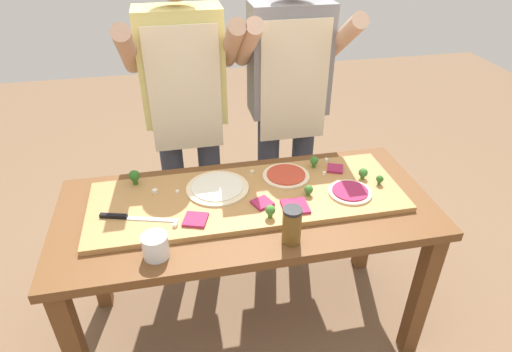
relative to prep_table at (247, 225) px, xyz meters
name	(u,v)px	position (x,y,z in m)	size (l,w,h in m)	color
ground_plane	(248,323)	(0.00, 0.00, -0.65)	(8.00, 8.00, 0.00)	brown
prep_table	(247,225)	(0.00, 0.00, 0.00)	(1.58, 0.70, 0.76)	brown
cutting_board	(248,197)	(0.01, 0.04, 0.12)	(1.33, 0.46, 0.02)	#B27F47
chefs_knife	(128,217)	(-0.48, -0.03, 0.14)	(0.31, 0.11, 0.02)	#B7BABF
pizza_whole_white_garlic	(218,188)	(-0.11, 0.11, 0.14)	(0.27, 0.27, 0.02)	beige
pizza_whole_tomato_red	(286,175)	(0.21, 0.14, 0.14)	(0.21, 0.21, 0.02)	beige
pizza_whole_beet_magenta	(350,192)	(0.44, -0.04, 0.14)	(0.19, 0.19, 0.02)	beige
pizza_slice_near_right	(335,169)	(0.45, 0.16, 0.14)	(0.07, 0.07, 0.01)	#9E234C
pizza_slice_center	(262,203)	(0.06, -0.04, 0.14)	(0.07, 0.07, 0.01)	#9E234C
pizza_slice_far_left	(295,207)	(0.19, -0.09, 0.14)	(0.11, 0.11, 0.01)	#9E234C
pizza_slice_far_right	(196,220)	(-0.22, -0.10, 0.14)	(0.09, 0.09, 0.01)	#9E234C
broccoli_floret_center_right	(309,190)	(0.27, -0.02, 0.16)	(0.04, 0.04, 0.05)	#3F7220
broccoli_floret_back_mid	(380,180)	(0.60, 0.00, 0.16)	(0.03, 0.03, 0.04)	#366618
broccoli_floret_back_right	(270,210)	(0.07, -0.13, 0.17)	(0.04, 0.04, 0.06)	#487A23
broccoli_floret_back_left	(314,161)	(0.36, 0.20, 0.17)	(0.04, 0.04, 0.06)	#3F7220
broccoli_floret_front_right	(134,176)	(-0.46, 0.22, 0.18)	(0.05, 0.05, 0.07)	#366618
broccoli_floret_front_mid	(363,173)	(0.54, 0.06, 0.17)	(0.04, 0.04, 0.05)	#3F7220
cheese_crumble_a	(327,160)	(0.44, 0.23, 0.14)	(0.02, 0.02, 0.02)	silver
cheese_crumble_b	(177,192)	(-0.28, 0.11, 0.14)	(0.01, 0.01, 0.01)	white
cheese_crumble_c	(324,173)	(0.39, 0.13, 0.14)	(0.01, 0.01, 0.01)	white
cheese_crumble_d	(175,225)	(-0.30, -0.12, 0.14)	(0.01, 0.01, 0.01)	white
cheese_crumble_e	(155,191)	(-0.38, 0.13, 0.14)	(0.02, 0.02, 0.02)	silver
cheese_crumble_f	(252,172)	(0.06, 0.20, 0.14)	(0.01, 0.01, 0.01)	silver
flour_cup	(156,247)	(-0.38, -0.24, 0.15)	(0.10, 0.10, 0.09)	white
sauce_jar	(292,225)	(0.12, -0.26, 0.19)	(0.07, 0.07, 0.15)	brown
cook_left	(185,102)	(-0.20, 0.59, 0.35)	(0.54, 0.39, 1.67)	#333847
cook_right	(289,94)	(0.33, 0.59, 0.35)	(0.54, 0.39, 1.67)	#333847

